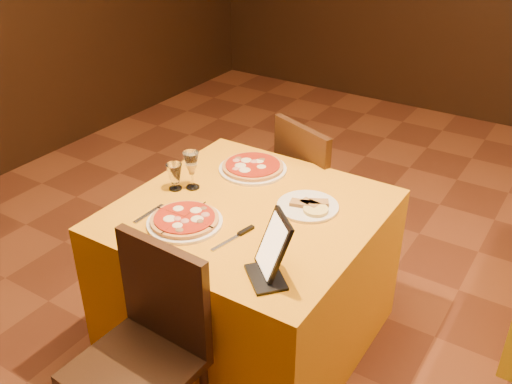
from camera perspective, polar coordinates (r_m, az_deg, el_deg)
The scene contains 13 objects.
floor at distance 2.89m, azimuth 7.39°, elevation -16.52°, with size 6.00×7.00×0.01m, color #5E2D19.
main_table at distance 2.76m, azimuth -0.66°, elevation -8.34°, with size 1.10×1.10×0.75m, color orange.
chair_main_near at distance 2.26m, azimuth -12.09°, elevation -16.88°, with size 0.36×0.36×0.91m, color black, non-canonical shape.
chair_main_far at distance 3.29m, azimuth 6.89°, elevation -0.01°, with size 0.38×0.38×0.91m, color black, non-canonical shape.
pizza_near at distance 2.45m, azimuth -7.15°, elevation -2.87°, with size 0.33×0.33×0.03m.
pizza_far at distance 2.86m, azimuth -0.32°, elevation 2.45°, with size 0.34×0.34×0.03m.
cutlet_dish at distance 2.55m, azimuth 5.20°, elevation -1.32°, with size 0.28×0.28×0.03m.
wine_glass at distance 2.68m, azimuth -6.45°, elevation 2.19°, with size 0.07×0.07×0.19m, color #DBC37C, non-canonical shape.
water_glass at distance 2.69m, azimuth -8.13°, elevation 1.51°, with size 0.07×0.07×0.13m, color silver, non-canonical shape.
tablet at distance 2.10m, azimuth 1.75°, elevation -5.35°, with size 0.18×0.02×0.24m, color black.
knife at distance 2.33m, azimuth -2.51°, elevation -4.80°, with size 0.21×0.02×0.01m, color silver.
fork_near at distance 2.54m, azimuth -10.64°, elevation -2.14°, with size 0.18×0.02×0.01m, color silver.
fork_far at distance 2.81m, azimuth 2.22°, elevation 1.60°, with size 0.16×0.02×0.01m, color #BBBAC2.
Camera 1 is at (0.77, -1.86, 2.07)m, focal length 40.00 mm.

